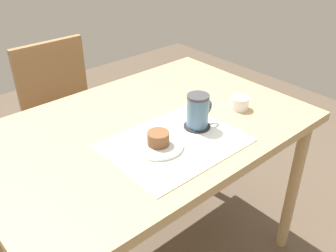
# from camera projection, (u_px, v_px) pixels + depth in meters

# --- Properties ---
(dining_table) EXTENTS (1.20, 0.80, 0.73)m
(dining_table) POSITION_uv_depth(u_px,v_px,m) (146.00, 143.00, 1.41)
(dining_table) COLOR tan
(dining_table) RESTS_ON ground_plane
(wooden_chair) EXTENTS (0.43, 0.43, 0.82)m
(wooden_chair) POSITION_uv_depth(u_px,v_px,m) (67.00, 113.00, 2.01)
(wooden_chair) COLOR #997047
(wooden_chair) RESTS_ON ground_plane
(placemat) EXTENTS (0.45, 0.34, 0.00)m
(placemat) POSITION_uv_depth(u_px,v_px,m) (176.00, 143.00, 1.26)
(placemat) COLOR white
(placemat) RESTS_ON dining_table
(pastry_plate) EXTENTS (0.17, 0.17, 0.01)m
(pastry_plate) POSITION_uv_depth(u_px,v_px,m) (158.00, 145.00, 1.23)
(pastry_plate) COLOR silver
(pastry_plate) RESTS_ON placemat
(pastry) EXTENTS (0.07, 0.07, 0.04)m
(pastry) POSITION_uv_depth(u_px,v_px,m) (158.00, 138.00, 1.22)
(pastry) COLOR brown
(pastry) RESTS_ON pastry_plate
(coffee_coaster) EXTENTS (0.10, 0.10, 0.00)m
(coffee_coaster) POSITION_uv_depth(u_px,v_px,m) (197.00, 126.00, 1.35)
(coffee_coaster) COLOR #232328
(coffee_coaster) RESTS_ON placemat
(coffee_mug) EXTENTS (0.11, 0.08, 0.12)m
(coffee_mug) POSITION_uv_depth(u_px,v_px,m) (198.00, 110.00, 1.32)
(coffee_mug) COLOR slate
(coffee_mug) RESTS_ON coffee_coaster
(sugar_bowl) EXTENTS (0.07, 0.07, 0.05)m
(sugar_bowl) POSITION_uv_depth(u_px,v_px,m) (240.00, 103.00, 1.46)
(sugar_bowl) COLOR white
(sugar_bowl) RESTS_ON dining_table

